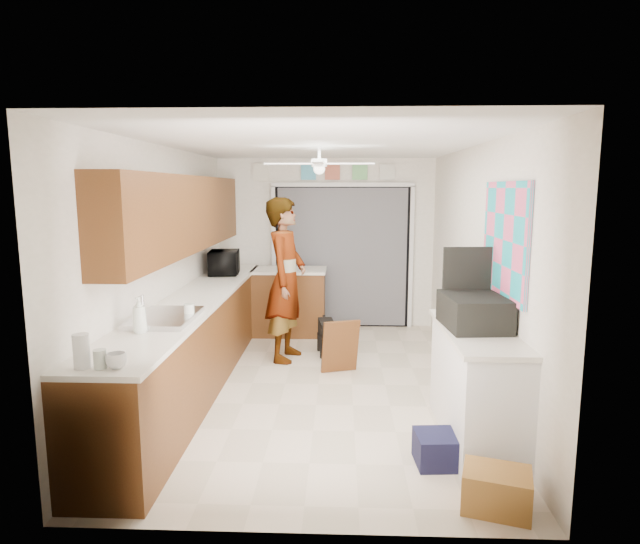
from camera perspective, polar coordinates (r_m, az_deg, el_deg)
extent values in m
plane|color=beige|center=(5.83, -0.16, -11.86)|extent=(5.00, 5.00, 0.00)
plane|color=white|center=(5.47, -0.17, 13.45)|extent=(5.00, 5.00, 0.00)
plane|color=white|center=(7.99, 0.59, 3.05)|extent=(3.20, 0.00, 3.20)
plane|color=white|center=(3.07, -2.14, -6.60)|extent=(3.20, 0.00, 3.20)
plane|color=white|center=(5.80, -16.15, 0.46)|extent=(0.00, 5.00, 5.00)
plane|color=white|center=(5.68, 16.20, 0.27)|extent=(0.00, 5.00, 5.00)
cube|color=#5D3416|center=(5.88, -13.02, -7.28)|extent=(0.60, 4.80, 0.90)
cube|color=white|center=(5.77, -13.08, -2.80)|extent=(0.62, 4.80, 0.04)
cube|color=#5D3416|center=(5.89, -14.29, 6.04)|extent=(0.32, 4.00, 0.80)
cube|color=silver|center=(4.83, -16.22, -4.78)|extent=(0.50, 0.76, 0.06)
cylinder|color=silver|center=(4.87, -18.39, -3.62)|extent=(0.03, 0.03, 0.22)
cube|color=#5D3416|center=(7.66, -3.28, -3.29)|extent=(1.00, 0.60, 0.90)
cube|color=white|center=(7.57, -3.31, 0.19)|extent=(1.04, 0.64, 0.04)
cube|color=black|center=(7.98, 2.38, 1.59)|extent=(2.00, 0.06, 2.10)
cube|color=slate|center=(7.94, 2.38, 1.55)|extent=(1.90, 0.03, 2.05)
cube|color=white|center=(8.01, -4.94, 1.60)|extent=(0.06, 0.04, 2.10)
cube|color=white|center=(8.02, 9.69, 1.51)|extent=(0.06, 0.04, 2.10)
cube|color=white|center=(7.89, 2.43, 9.30)|extent=(2.10, 0.04, 0.06)
cube|color=#51B4DA|center=(7.93, -1.24, 10.60)|extent=(0.22, 0.02, 0.22)
cube|color=#BE5F47|center=(7.92, 1.33, 10.60)|extent=(0.22, 0.02, 0.22)
cube|color=#70C473|center=(7.92, 4.28, 10.58)|extent=(0.22, 0.02, 0.22)
cube|color=silver|center=(7.95, 7.21, 10.53)|extent=(0.22, 0.02, 0.22)
cube|color=silver|center=(8.01, -6.33, 10.53)|extent=(0.22, 0.02, 0.26)
cube|color=white|center=(4.68, 16.29, -11.69)|extent=(0.50, 1.40, 0.90)
cube|color=white|center=(4.54, 16.43, -6.13)|extent=(0.54, 1.44, 0.04)
cube|color=#EF5886|center=(4.67, 19.10, 3.27)|extent=(0.03, 1.15, 0.95)
cube|color=white|center=(5.66, -0.08, 11.47)|extent=(1.14, 1.14, 0.24)
imported|color=black|center=(7.20, -10.18, 1.01)|extent=(0.45, 0.60, 0.31)
imported|color=silver|center=(4.44, -18.71, -4.33)|extent=(0.12, 0.12, 0.29)
imported|color=white|center=(3.66, -20.90, -8.83)|extent=(0.15, 0.15, 0.10)
cylinder|color=silver|center=(4.84, -13.79, -4.06)|extent=(0.12, 0.12, 0.13)
cylinder|color=silver|center=(3.70, -22.41, -8.58)|extent=(0.11, 0.11, 0.12)
cylinder|color=white|center=(3.73, -24.10, -7.72)|extent=(0.12, 0.12, 0.22)
cube|color=black|center=(4.56, 16.08, -4.08)|extent=(0.51, 0.65, 0.26)
cube|color=yellow|center=(4.58, 16.02, -5.42)|extent=(0.49, 0.61, 0.02)
cube|color=black|center=(4.78, 15.39, -0.38)|extent=(0.42, 0.06, 0.50)
cube|color=#AE7D36|center=(3.92, 18.31, -21.20)|extent=(0.50, 0.43, 0.27)
cube|color=black|center=(4.36, 12.82, -17.93)|extent=(0.41, 0.35, 0.24)
cube|color=#5D3416|center=(6.06, 2.19, -7.94)|extent=(0.45, 0.28, 0.62)
imported|color=white|center=(6.43, -3.64, -0.82)|extent=(0.60, 0.79, 1.96)
cube|color=black|center=(6.75, 0.73, -6.80)|extent=(0.36, 0.65, 0.48)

